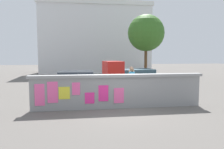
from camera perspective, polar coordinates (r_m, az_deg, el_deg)
name	(u,v)px	position (r m, az deg, el deg)	size (l,w,h in m)	color
ground	(100,84)	(18.02, -2.90, -2.32)	(60.00, 60.00, 0.00)	#605B56
poster_wall	(118,91)	(10.06, 1.52, -4.09)	(7.69, 0.42, 1.50)	gray
auto_rickshaw_truck	(126,74)	(16.38, 3.57, 0.07)	(3.78, 2.02, 1.85)	black
car_parked	(79,83)	(13.09, -8.38, -2.10)	(3.82, 1.75, 1.40)	black
motorcycle	(160,91)	(12.19, 12.02, -3.99)	(1.90, 0.56, 0.87)	black
person_walking	(131,77)	(13.59, 4.88, -0.69)	(0.43, 0.43, 1.62)	#3F994C
person_bystander	(132,79)	(12.58, 4.98, -1.19)	(0.48, 0.48, 1.62)	#3F994C
tree_roadside	(146,33)	(21.04, 8.53, 10.22)	(3.29, 3.29, 5.87)	brown
building_background	(95,38)	(29.11, -4.22, 9.07)	(13.59, 5.07, 8.51)	silver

